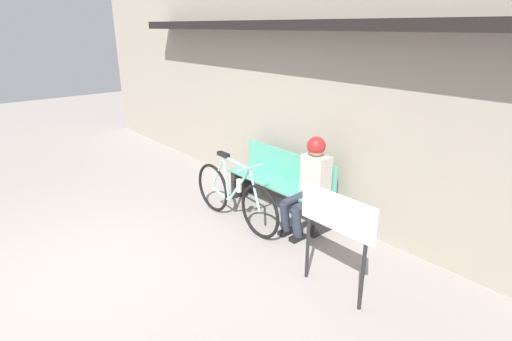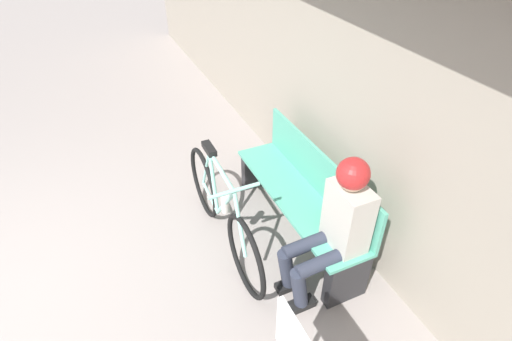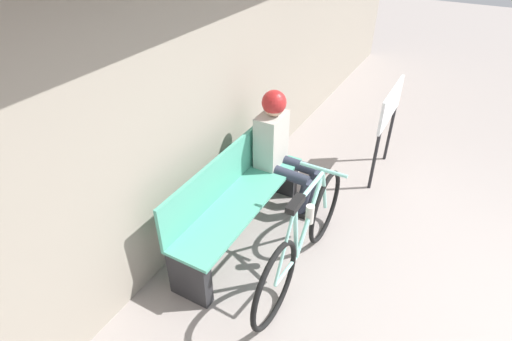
# 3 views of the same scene
# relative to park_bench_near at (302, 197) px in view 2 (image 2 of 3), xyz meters

# --- Properties ---
(storefront_wall) EXTENTS (12.00, 0.56, 3.20)m
(storefront_wall) POSITION_rel_park_bench_near_xyz_m (-0.16, 0.40, 1.26)
(storefront_wall) COLOR #9E9384
(storefront_wall) RESTS_ON ground_plane
(park_bench_near) EXTENTS (1.70, 0.42, 0.85)m
(park_bench_near) POSITION_rel_park_bench_near_xyz_m (0.00, 0.00, 0.00)
(park_bench_near) COLOR #51A88E
(park_bench_near) RESTS_ON ground_plane
(bicycle) EXTENTS (1.70, 0.40, 0.93)m
(bicycle) POSITION_rel_park_bench_near_xyz_m (-0.13, -0.71, -0.02)
(bicycle) COLOR black
(bicycle) RESTS_ON ground_plane
(person_seated) EXTENTS (0.34, 0.62, 1.23)m
(person_seated) POSITION_rel_park_bench_near_xyz_m (0.64, -0.11, 0.30)
(person_seated) COLOR #2D3342
(person_seated) RESTS_ON ground_plane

